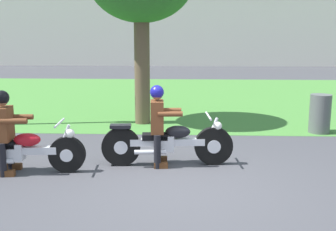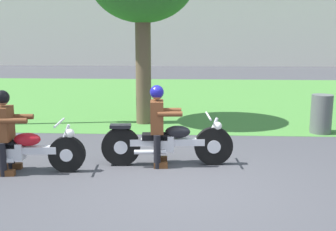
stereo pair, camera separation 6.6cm
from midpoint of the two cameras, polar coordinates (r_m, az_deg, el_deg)
ground at (r=6.28m, az=1.57°, el=-9.97°), size 120.00×120.00×0.00m
grass_verge at (r=15.35m, az=2.20°, el=2.66°), size 60.00×12.00×0.01m
motorcycle_lead at (r=7.21m, az=-0.28°, el=-3.78°), size 2.30×0.66×0.90m
rider_lead at (r=7.11m, az=-1.64°, el=-0.48°), size 0.57×0.49×1.42m
motorcycle_follow at (r=7.27m, az=-20.39°, el=-4.59°), size 2.25×0.66×0.86m
rider_follow at (r=7.23m, az=-21.89°, el=-1.30°), size 0.57×0.49×1.38m
trash_can at (r=10.20m, az=20.13°, el=0.23°), size 0.48×0.48×0.90m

